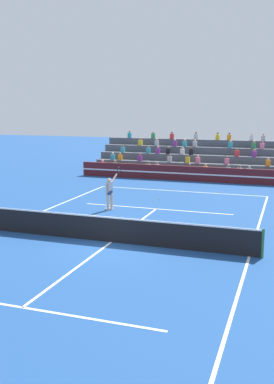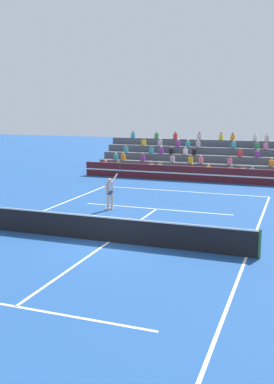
% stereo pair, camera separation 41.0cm
% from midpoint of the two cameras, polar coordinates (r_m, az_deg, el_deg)
% --- Properties ---
extents(ground_plane, '(120.00, 120.00, 0.00)m').
position_cam_midpoint_polar(ground_plane, '(18.45, -3.94, -6.37)').
color(ground_plane, navy).
extents(court_lines, '(11.10, 23.90, 0.01)m').
position_cam_midpoint_polar(court_lines, '(18.45, -3.94, -6.36)').
color(court_lines, white).
rests_on(court_lines, ground).
extents(tennis_net, '(12.00, 0.10, 1.10)m').
position_cam_midpoint_polar(tennis_net, '(18.30, -3.96, -4.74)').
color(tennis_net, '#2D6B38').
rests_on(tennis_net, ground).
extents(sponsor_banner_wall, '(18.00, 0.26, 1.10)m').
position_cam_midpoint_polar(sponsor_banner_wall, '(33.52, 6.91, 2.31)').
color(sponsor_banner_wall, '#51191E').
rests_on(sponsor_banner_wall, ground).
extents(bleacher_stand, '(17.37, 4.75, 3.38)m').
position_cam_midpoint_polar(bleacher_stand, '(37.15, 8.17, 3.83)').
color(bleacher_stand, '#4C515B').
rests_on(bleacher_stand, ground).
extents(tennis_player, '(0.54, 1.33, 2.27)m').
position_cam_midpoint_polar(tennis_player, '(23.95, -3.98, 0.03)').
color(tennis_player, beige).
rests_on(tennis_player, ground).
extents(tennis_ball, '(0.07, 0.07, 0.07)m').
position_cam_midpoint_polar(tennis_ball, '(26.71, 2.49, -0.90)').
color(tennis_ball, '#C6DB33').
rests_on(tennis_ball, ground).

